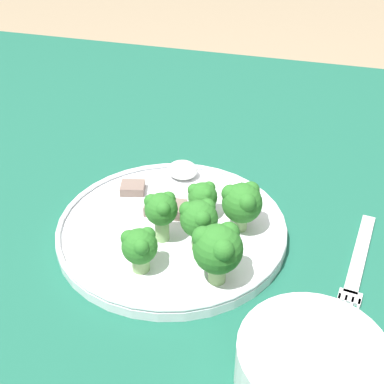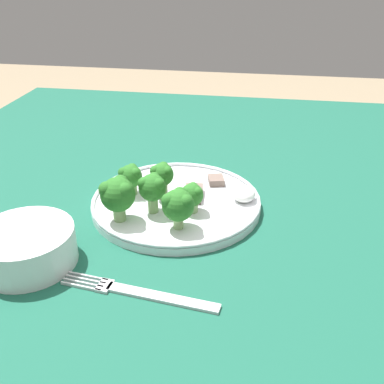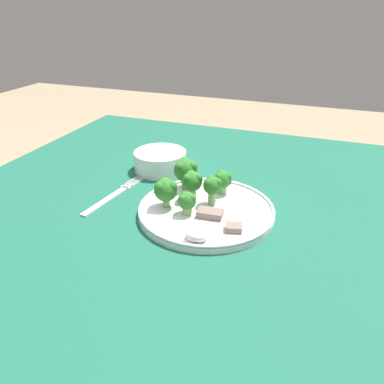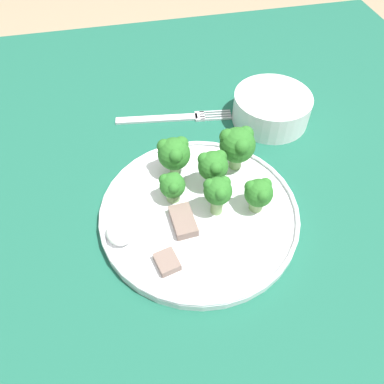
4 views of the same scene
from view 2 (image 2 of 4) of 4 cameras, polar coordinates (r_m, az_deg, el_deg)
The scene contains 13 objects.
table at distance 0.80m, azimuth 0.34°, elevation -6.28°, with size 1.22×1.17×0.74m.
dinner_plate at distance 0.73m, azimuth -2.01°, elevation -1.27°, with size 0.27×0.27×0.02m.
fork at distance 0.56m, azimuth -6.84°, elevation -12.60°, with size 0.04×0.20×0.00m.
cream_bowl at distance 0.64m, azimuth -20.30°, elevation -6.64°, with size 0.13×0.13×0.05m.
broccoli_floret_near_rim_left at distance 0.72m, azimuth -3.82°, elevation 2.13°, with size 0.04×0.04×0.06m.
broccoli_floret_center_left at distance 0.64m, azimuth -1.77°, elevation -1.59°, with size 0.05×0.05×0.06m.
broccoli_floret_back_left at distance 0.68m, azimuth -0.01°, elevation -0.39°, with size 0.04×0.04×0.05m.
broccoli_floret_front_left at distance 0.74m, azimuth -7.81°, elevation 1.98°, with size 0.04×0.04×0.05m.
broccoli_floret_center_back at distance 0.68m, azimuth -5.07°, elevation 0.56°, with size 0.04×0.04×0.06m.
broccoli_floret_mid_cluster at distance 0.66m, azimuth -9.41°, elevation -0.25°, with size 0.05×0.05×0.07m.
meat_slice_front_slice at distance 0.73m, azimuth 0.02°, elevation -0.15°, with size 0.05×0.03×0.01m.
meat_slice_middle_slice at distance 0.78m, azimuth 3.08°, elevation 1.51°, with size 0.04×0.03×0.01m.
sauce_dollop at distance 0.73m, azimuth 6.62°, elevation -0.26°, with size 0.04×0.04×0.02m.
Camera 2 is at (-0.65, -0.10, 1.11)m, focal length 42.00 mm.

